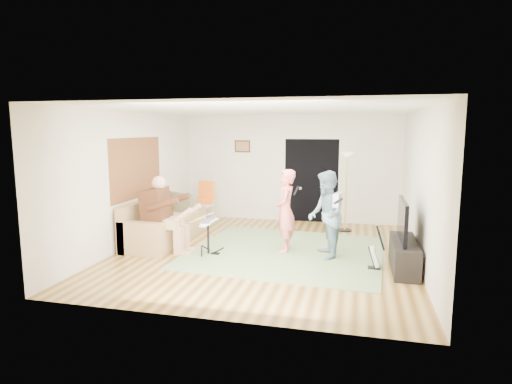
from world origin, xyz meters
TOP-DOWN VIEW (x-y plane):
  - floor at (0.00, 0.00)m, footprint 6.00×6.00m
  - walls at (0.00, 0.00)m, footprint 5.50×6.00m
  - ceiling at (0.00, 0.00)m, footprint 6.00×6.00m
  - window_blinds at (-2.74, 0.20)m, footprint 0.00×2.05m
  - doorway at (0.55, 2.99)m, footprint 2.10×0.00m
  - picture_frame at (-1.25, 2.99)m, footprint 0.42×0.03m
  - area_rug at (0.40, 0.13)m, footprint 3.80×3.58m
  - sofa at (-2.30, 0.28)m, footprint 0.92×2.22m
  - drummer at (-1.86, -0.37)m, footprint 0.95×0.53m
  - drum_kit at (-1.00, -0.37)m, footprint 0.37×0.66m
  - singer at (0.37, 0.18)m, footprint 0.44×0.62m
  - microphone at (0.57, 0.18)m, footprint 0.06×0.06m
  - guitarist at (1.16, -0.06)m, footprint 0.78×0.91m
  - guitar_held at (1.36, -0.06)m, footprint 0.24×0.61m
  - guitar_spare at (2.03, -0.52)m, footprint 0.27×0.24m
  - torchiere_lamp at (1.44, 2.17)m, footprint 0.33×0.33m
  - dining_chair at (-2.02, 2.07)m, footprint 0.54×0.56m
  - tv_cabinet at (2.50, -0.43)m, footprint 0.40×1.40m
  - television at (2.45, -0.43)m, footprint 0.06×1.17m

SIDE VIEW (x-z plane):
  - floor at x=0.00m, z-range 0.00..0.00m
  - area_rug at x=0.40m, z-range 0.00..0.02m
  - guitar_spare at x=2.03m, z-range -0.16..0.59m
  - tv_cabinet at x=2.50m, z-range 0.00..0.50m
  - drum_kit at x=-1.00m, z-range -0.04..0.63m
  - sofa at x=-2.30m, z-range -0.15..0.75m
  - dining_chair at x=-2.02m, z-range -0.15..0.91m
  - drummer at x=-1.86m, z-range -0.16..1.31m
  - singer at x=0.37m, z-range 0.00..1.59m
  - guitarist at x=1.16m, z-range 0.00..1.61m
  - television at x=2.45m, z-range 0.51..1.19m
  - doorway at x=0.55m, z-range 0.00..2.10m
  - guitar_held at x=1.36m, z-range 0.96..1.22m
  - microphone at x=0.57m, z-range 1.07..1.31m
  - torchiere_lamp at x=1.44m, z-range 0.34..2.15m
  - walls at x=0.00m, z-range 0.00..2.70m
  - window_blinds at x=-2.74m, z-range 0.53..2.58m
  - picture_frame at x=-1.25m, z-range 1.74..2.06m
  - ceiling at x=0.00m, z-range 2.70..2.70m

